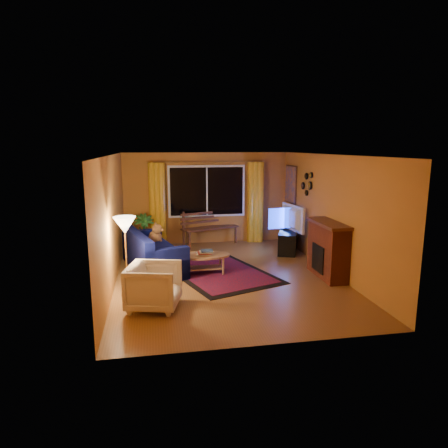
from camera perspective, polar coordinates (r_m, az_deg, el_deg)
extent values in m
cube|color=brown|center=(8.43, 0.36, -7.48)|extent=(4.50, 6.00, 0.02)
cube|color=white|center=(7.99, 0.39, 9.92)|extent=(4.50, 6.00, 0.02)
cube|color=#BE762E|center=(11.05, -2.49, 3.69)|extent=(4.50, 0.02, 2.50)
cube|color=#BE762E|center=(8.02, -15.71, 0.44)|extent=(0.02, 6.00, 2.50)
cube|color=#BE762E|center=(8.81, 14.99, 1.41)|extent=(0.02, 6.00, 2.50)
cube|color=black|center=(10.96, -2.45, 4.69)|extent=(2.00, 0.02, 1.30)
cylinder|color=#BF8C3F|center=(10.86, -2.46, 8.86)|extent=(3.20, 0.03, 0.03)
cylinder|color=gold|center=(10.84, -9.49, 2.71)|extent=(0.36, 0.36, 2.24)
cylinder|color=gold|center=(11.20, 4.47, 3.10)|extent=(0.36, 0.36, 2.24)
cube|color=#4B2617|center=(10.96, -1.98, -1.75)|extent=(1.64, 0.97, 0.47)
imported|color=#235B1E|center=(10.43, -11.42, -1.25)|extent=(0.67, 0.67, 0.96)
cube|color=#080D46|center=(8.92, -10.06, -3.65)|extent=(1.45, 2.29, 0.86)
imported|color=beige|center=(6.80, -9.96, -8.46)|extent=(0.94, 0.98, 0.84)
cylinder|color=#BF8C3F|center=(7.36, -13.80, -4.60)|extent=(0.32, 0.32, 1.45)
cube|color=maroon|center=(8.71, -1.05, -6.73)|extent=(2.63, 3.26, 0.02)
cylinder|color=#AC7E57|center=(8.54, -2.92, -5.72)|extent=(1.14, 1.14, 0.41)
cube|color=black|center=(10.44, 9.13, -2.36)|extent=(0.88, 1.36, 0.54)
imported|color=black|center=(10.32, 9.23, 0.87)|extent=(0.30, 1.15, 0.66)
cube|color=maroon|center=(8.51, 14.61, -3.73)|extent=(0.40, 1.20, 1.10)
cube|color=#D0680B|center=(10.99, 9.50, 5.61)|extent=(0.04, 0.76, 0.96)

